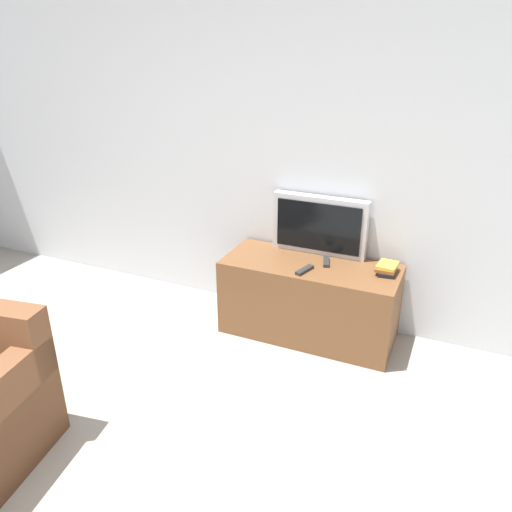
{
  "coord_description": "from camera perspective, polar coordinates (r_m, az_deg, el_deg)",
  "views": [
    {
      "loc": [
        1.69,
        -0.54,
        2.16
      ],
      "look_at": [
        0.42,
        2.35,
        0.76
      ],
      "focal_mm": 35.0,
      "sensor_mm": 36.0,
      "label": 1
    }
  ],
  "objects": [
    {
      "name": "book_stack",
      "position": [
        3.68,
        14.74,
        -1.36
      ],
      "size": [
        0.15,
        0.21,
        0.07
      ],
      "color": "black",
      "rests_on": "tv_stand"
    },
    {
      "name": "remote_on_stand",
      "position": [
        3.76,
        8.03,
        -0.64
      ],
      "size": [
        0.09,
        0.18,
        0.02
      ],
      "rotation": [
        0.0,
        0.0,
        0.29
      ],
      "color": "#2D2D2D",
      "rests_on": "tv_stand"
    },
    {
      "name": "remote_secondary",
      "position": [
        3.61,
        5.57,
        -1.6
      ],
      "size": [
        0.09,
        0.18,
        0.02
      ],
      "rotation": [
        0.0,
        0.0,
        -0.29
      ],
      "color": "#2D2D2D",
      "rests_on": "tv_stand"
    },
    {
      "name": "television",
      "position": [
        3.85,
        7.27,
        3.5
      ],
      "size": [
        0.73,
        0.09,
        0.46
      ],
      "color": "silver",
      "rests_on": "tv_stand"
    },
    {
      "name": "tv_stand",
      "position": [
        3.87,
        6.08,
        -4.96
      ],
      "size": [
        1.31,
        0.54,
        0.6
      ],
      "color": "brown",
      "rests_on": "ground_plane"
    },
    {
      "name": "wall_back",
      "position": [
        4.04,
        -1.54,
        11.61
      ],
      "size": [
        9.0,
        0.06,
        2.6
      ],
      "color": "silver",
      "rests_on": "ground_plane"
    }
  ]
}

